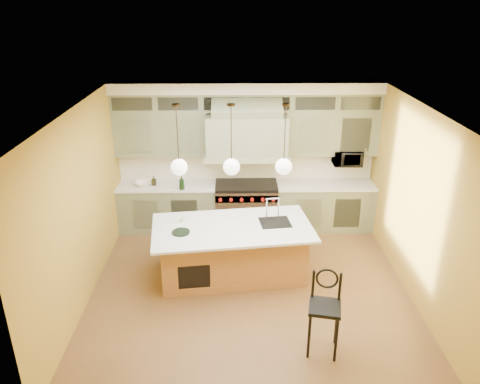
{
  "coord_description": "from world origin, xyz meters",
  "views": [
    {
      "loc": [
        -0.26,
        -6.29,
        4.35
      ],
      "look_at": [
        -0.15,
        0.7,
        1.4
      ],
      "focal_mm": 35.0,
      "sensor_mm": 36.0,
      "label": 1
    }
  ],
  "objects_px": {
    "kitchen_island": "(232,250)",
    "microwave": "(347,158)",
    "counter_stool": "(325,308)",
    "range": "(246,206)"
  },
  "relations": [
    {
      "from": "kitchen_island",
      "to": "microwave",
      "type": "bearing_deg",
      "value": 31.91
    },
    {
      "from": "range",
      "to": "kitchen_island",
      "type": "relative_size",
      "value": 0.45
    },
    {
      "from": "counter_stool",
      "to": "kitchen_island",
      "type": "bearing_deg",
      "value": 135.19
    },
    {
      "from": "counter_stool",
      "to": "microwave",
      "type": "distance_m",
      "value": 3.85
    },
    {
      "from": "kitchen_island",
      "to": "counter_stool",
      "type": "distance_m",
      "value": 2.18
    },
    {
      "from": "kitchen_island",
      "to": "counter_stool",
      "type": "height_order",
      "value": "kitchen_island"
    },
    {
      "from": "range",
      "to": "kitchen_island",
      "type": "xyz_separation_m",
      "value": [
        -0.28,
        -1.7,
        -0.01
      ]
    },
    {
      "from": "kitchen_island",
      "to": "microwave",
      "type": "relative_size",
      "value": 4.96
    },
    {
      "from": "kitchen_island",
      "to": "counter_stool",
      "type": "bearing_deg",
      "value": -64.03
    },
    {
      "from": "counter_stool",
      "to": "microwave",
      "type": "bearing_deg",
      "value": 86.06
    }
  ]
}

